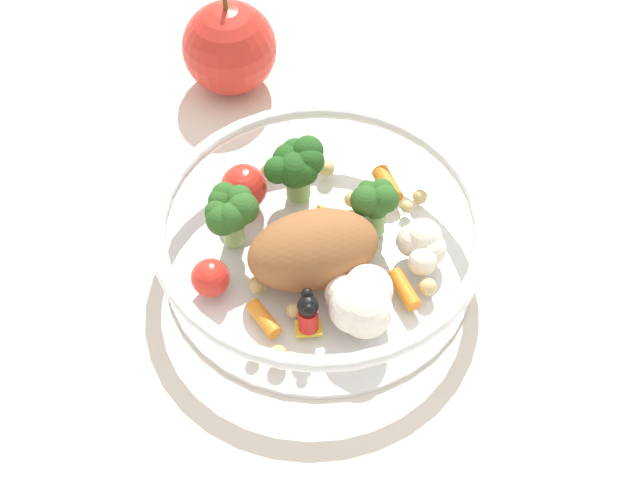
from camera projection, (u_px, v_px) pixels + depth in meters
name	position (u px, v px, depth m)	size (l,w,h in m)	color
ground_plane	(314.00, 280.00, 0.62)	(2.40, 2.40, 0.00)	silver
food_container	(321.00, 241.00, 0.60)	(0.22, 0.22, 0.06)	white
loose_apple	(229.00, 48.00, 0.71)	(0.07, 0.07, 0.08)	red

